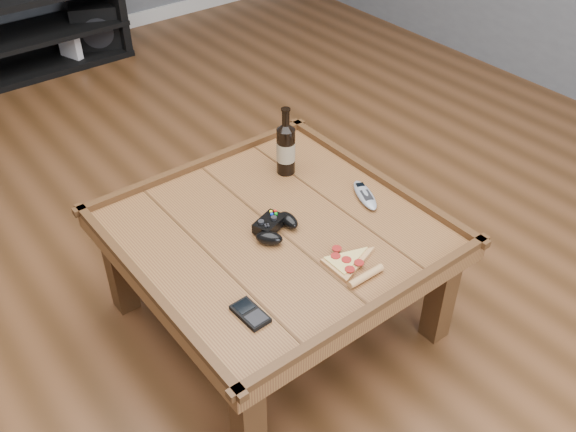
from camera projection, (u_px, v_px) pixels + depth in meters
ground at (277, 319)px, 2.47m from camera, size 6.00×6.00×0.00m
baseboard at (7, 53)px, 4.29m from camera, size 5.00×0.02×0.10m
coffee_table at (275, 241)px, 2.23m from camera, size 1.03×1.03×0.48m
media_console at (12, 36)px, 4.02m from camera, size 1.40×0.45×0.50m
beer_bottle at (286, 147)px, 2.39m from camera, size 0.07×0.07×0.27m
game_controller at (275, 227)px, 2.16m from camera, size 0.18×0.16×0.05m
pizza_slice at (349, 264)px, 2.03m from camera, size 0.15×0.24×0.02m
smartphone at (250, 314)px, 1.86m from camera, size 0.07×0.12×0.02m
remote_control at (365, 195)px, 2.32m from camera, size 0.12×0.19×0.03m
subwoofer at (97, 25)px, 4.39m from camera, size 0.43×0.43×0.33m
game_console at (70, 47)px, 4.22m from camera, size 0.16×0.21×0.24m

